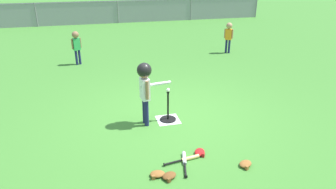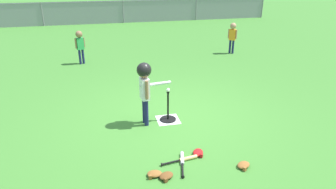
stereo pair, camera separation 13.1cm
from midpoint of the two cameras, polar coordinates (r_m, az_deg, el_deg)
name	(u,v)px [view 2 (the right image)]	position (r m, az deg, el deg)	size (l,w,h in m)	color
ground_plane	(174,117)	(6.17, 1.72, -4.27)	(60.00, 60.00, 0.00)	#3D7A2D
home_plate	(168,120)	(6.06, 0.62, -4.75)	(0.44, 0.44, 0.01)	white
batting_tee	(168,116)	(6.02, 0.63, -4.01)	(0.32, 0.32, 0.61)	black
baseball_on_tee	(168,90)	(5.79, 0.65, 0.86)	(0.07, 0.07, 0.07)	white
batter_child	(145,81)	(5.57, -3.72, 2.49)	(0.64, 0.35, 1.24)	#191E4C
fielder_deep_left	(80,43)	(9.69, -15.84, 9.31)	(0.29, 0.20, 1.03)	#191E4C
fielder_deep_right	(233,34)	(10.75, 12.37, 11.05)	(0.26, 0.22, 1.05)	#191E4C
spare_bat_silver	(182,161)	(4.85, 3.49, -12.33)	(0.20, 0.61, 0.06)	silver
spare_bat_wood	(185,159)	(4.89, 3.91, -12.01)	(0.60, 0.15, 0.06)	#DBB266
glove_by_plate	(198,153)	(5.05, 6.42, -10.80)	(0.25, 0.27, 0.07)	#B21919
glove_near_bats	(244,165)	(4.90, 14.76, -12.71)	(0.27, 0.25, 0.07)	brown
glove_tossed_aside	(166,176)	(4.54, 0.53, -15.06)	(0.27, 0.24, 0.07)	brown
glove_outfield_drop	(154,174)	(4.58, -1.73, -14.69)	(0.24, 0.19, 0.07)	brown
outfield_fence	(123,11)	(16.60, -8.20, 15.28)	(16.06, 0.06, 1.15)	slate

